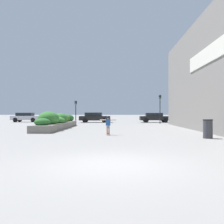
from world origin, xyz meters
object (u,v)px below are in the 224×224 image
(car_center_right, at_px, (220,117))
(car_leftmost, at_px, (26,117))
(skateboarder, at_px, (108,123))
(trash_bin, at_px, (208,129))
(traffic_light_left, at_px, (76,108))
(car_center_left, at_px, (95,117))
(car_rightmost, at_px, (155,117))
(traffic_light_right, at_px, (160,104))
(skateboard, at_px, (108,134))

(car_center_right, bearing_deg, car_leftmost, 87.44)
(car_center_right, bearing_deg, skateboarder, 142.76)
(trash_bin, height_order, traffic_light_left, traffic_light_left)
(skateboarder, distance_m, car_center_right, 25.95)
(skateboarder, height_order, car_center_right, car_center_right)
(car_center_left, height_order, car_rightmost, car_center_left)
(skateboarder, bearing_deg, car_center_left, 98.35)
(traffic_light_right, bearing_deg, skateboarder, -110.50)
(car_rightmost, bearing_deg, car_center_right, 88.18)
(skateboard, relative_size, car_rightmost, 0.14)
(car_center_left, bearing_deg, trash_bin, 20.80)
(car_leftmost, distance_m, traffic_light_left, 9.97)
(skateboard, height_order, car_center_right, car_center_right)
(car_leftmost, bearing_deg, skateboard, 31.89)
(traffic_light_left, bearing_deg, traffic_light_right, -2.90)
(skateboard, xyz_separation_m, traffic_light_left, (-5.06, 17.11, 2.04))
(skateboarder, xyz_separation_m, trash_bin, (5.79, -2.01, -0.26))
(skateboard, distance_m, traffic_light_left, 17.96)
(car_center_right, bearing_deg, trash_bin, 156.39)
(trash_bin, relative_size, car_leftmost, 0.25)
(traffic_light_left, bearing_deg, skateboard, -73.52)
(car_leftmost, xyz_separation_m, traffic_light_left, (8.61, -4.86, 1.33))
(car_rightmost, bearing_deg, traffic_light_left, -71.00)
(skateboarder, height_order, car_rightmost, car_rightmost)
(car_center_right, bearing_deg, traffic_light_left, 99.70)
(trash_bin, height_order, car_center_right, car_center_right)
(skateboard, relative_size, traffic_light_right, 0.17)
(car_center_left, xyz_separation_m, car_rightmost, (8.98, 0.21, -0.01))
(traffic_light_left, bearing_deg, trash_bin, -60.42)
(car_center_right, height_order, traffic_light_right, traffic_light_right)
(skateboard, relative_size, car_leftmost, 0.14)
(car_center_left, relative_size, traffic_light_left, 1.50)
(skateboarder, height_order, traffic_light_left, traffic_light_left)
(car_leftmost, height_order, car_center_right, car_center_right)
(skateboarder, distance_m, car_leftmost, 25.87)
(skateboard, distance_m, car_center_left, 20.96)
(skateboard, bearing_deg, trash_bin, -18.65)
(car_leftmost, relative_size, car_center_right, 1.14)
(trash_bin, distance_m, car_center_right, 24.74)
(car_center_left, relative_size, traffic_light_right, 1.21)
(car_center_left, relative_size, car_center_right, 1.19)
(car_center_left, bearing_deg, car_rightmost, 91.31)
(trash_bin, distance_m, traffic_light_right, 18.66)
(car_center_left, xyz_separation_m, car_center_right, (18.56, -0.10, 0.01))
(skateboard, distance_m, skateboarder, 0.73)
(car_center_left, distance_m, car_rightmost, 8.98)
(trash_bin, distance_m, car_rightmost, 22.98)
(skateboarder, bearing_deg, traffic_light_right, 70.01)
(skateboard, xyz_separation_m, car_center_left, (-2.86, 20.75, 0.71))
(car_rightmost, relative_size, traffic_light_left, 1.48)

